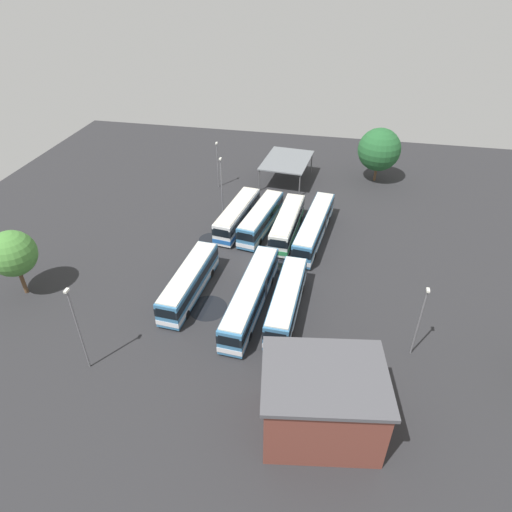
% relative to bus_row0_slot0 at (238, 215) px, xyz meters
% --- Properties ---
extents(ground_plane, '(95.72, 95.72, 0.00)m').
position_rel_bus_row0_slot0_xyz_m(ground_plane, '(8.59, 4.61, -1.81)').
color(ground_plane, '#28282B').
extents(bus_row0_slot0, '(12.29, 4.13, 3.41)m').
position_rel_bus_row0_slot0_xyz_m(bus_row0_slot0, '(0.00, 0.00, 0.00)').
color(bus_row0_slot0, silver).
rests_on(bus_row0_slot0, ground_plane).
extents(bus_row0_slot1, '(12.39, 4.47, 3.41)m').
position_rel_bus_row0_slot0_xyz_m(bus_row0_slot1, '(0.27, 3.44, 0.00)').
color(bus_row0_slot1, teal).
rests_on(bus_row0_slot1, ground_plane).
extents(bus_row0_slot2, '(12.35, 3.31, 3.41)m').
position_rel_bus_row0_slot0_xyz_m(bus_row0_slot2, '(0.89, 7.23, 0.00)').
color(bus_row0_slot2, silver).
rests_on(bus_row0_slot2, ground_plane).
extents(bus_row0_slot3, '(15.54, 4.38, 3.41)m').
position_rel_bus_row0_slot0_xyz_m(bus_row0_slot3, '(1.02, 10.92, 0.00)').
color(bus_row0_slot3, teal).
rests_on(bus_row0_slot3, ground_plane).
extents(bus_row1_slot0, '(12.58, 3.41, 3.41)m').
position_rel_bus_row0_slot0_xyz_m(bus_row1_slot0, '(15.90, -1.79, 0.00)').
color(bus_row1_slot0, teal).
rests_on(bus_row1_slot0, ground_plane).
extents(bus_row1_slot2, '(15.48, 3.59, 3.41)m').
position_rel_bus_row0_slot0_xyz_m(bus_row1_slot2, '(16.81, 5.55, 0.00)').
color(bus_row1_slot2, teal).
rests_on(bus_row1_slot2, ground_plane).
extents(bus_row1_slot3, '(12.48, 2.98, 3.41)m').
position_rel_bus_row0_slot0_xyz_m(bus_row1_slot3, '(16.89, 9.47, 0.00)').
color(bus_row1_slot3, teal).
rests_on(bus_row1_slot3, ground_plane).
extents(depot_building, '(9.04, 10.76, 6.42)m').
position_rel_bus_row0_slot0_xyz_m(depot_building, '(30.16, 14.22, 1.42)').
color(depot_building, brown).
rests_on(depot_building, ground_plane).
extents(maintenance_shelter, '(10.90, 8.21, 3.88)m').
position_rel_bus_row0_slot0_xyz_m(maintenance_shelter, '(-16.22, 4.60, 1.90)').
color(maintenance_shelter, slate).
rests_on(maintenance_shelter, ground_plane).
extents(lamp_post_far_corner, '(0.56, 0.28, 8.07)m').
position_rel_bus_row0_slot0_xyz_m(lamp_post_far_corner, '(20.16, 22.39, 2.64)').
color(lamp_post_far_corner, slate).
rests_on(lamp_post_far_corner, ground_plane).
extents(lamp_post_by_building, '(0.56, 0.28, 7.62)m').
position_rel_bus_row0_slot0_xyz_m(lamp_post_by_building, '(-11.86, -6.11, 2.41)').
color(lamp_post_by_building, slate).
rests_on(lamp_post_by_building, ground_plane).
extents(lamp_post_mid_lot, '(0.56, 0.28, 8.49)m').
position_rel_bus_row0_slot0_xyz_m(lamp_post_mid_lot, '(-3.89, -3.27, 2.86)').
color(lamp_post_mid_lot, slate).
rests_on(lamp_post_mid_lot, ground_plane).
extents(lamp_post_near_entrance, '(0.56, 0.28, 9.46)m').
position_rel_bus_row0_slot0_xyz_m(lamp_post_near_entrance, '(28.11, -7.82, 3.35)').
color(lamp_post_near_entrance, slate).
rests_on(lamp_post_near_entrance, ground_plane).
extents(tree_west_edge, '(5.15, 5.15, 8.03)m').
position_rel_bus_row0_slot0_xyz_m(tree_west_edge, '(19.33, -20.57, 3.63)').
color(tree_west_edge, brown).
rests_on(tree_west_edge, ground_plane).
extents(tree_east_edge, '(6.97, 6.97, 8.99)m').
position_rel_bus_row0_slot0_xyz_m(tree_east_edge, '(-19.54, 19.37, 3.69)').
color(tree_east_edge, brown).
rests_on(tree_east_edge, ground_plane).
extents(puddle_front_lane, '(4.34, 4.34, 0.01)m').
position_rel_bus_row0_slot0_xyz_m(puddle_front_lane, '(17.80, 0.85, -1.80)').
color(puddle_front_lane, black).
rests_on(puddle_front_lane, ground_plane).
extents(puddle_back_corner, '(3.31, 3.31, 0.01)m').
position_rel_bus_row0_slot0_xyz_m(puddle_back_corner, '(4.06, -2.81, -1.80)').
color(puddle_back_corner, black).
rests_on(puddle_back_corner, ground_plane).
extents(puddle_centre_drain, '(4.28, 4.28, 0.01)m').
position_rel_bus_row0_slot0_xyz_m(puddle_centre_drain, '(8.41, 8.84, -1.80)').
color(puddle_centre_drain, black).
rests_on(puddle_centre_drain, ground_plane).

